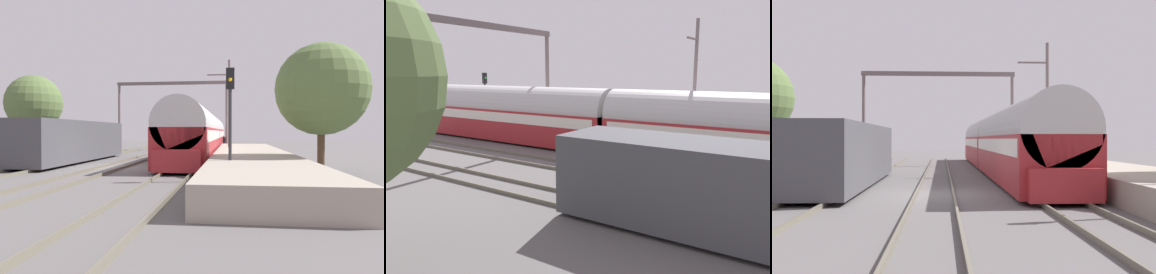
# 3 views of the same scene
# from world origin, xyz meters

# --- Properties ---
(passenger_train) EXTENTS (2.93, 32.85, 3.82)m
(passenger_train) POSITION_xyz_m (4.23, 12.95, 1.97)
(passenger_train) COLOR maroon
(passenger_train) RESTS_ON ground
(person_crossing) EXTENTS (0.32, 0.44, 1.73)m
(person_crossing) POSITION_xyz_m (5.91, 20.76, 1.03)
(person_crossing) COLOR #2C2C2C
(person_crossing) RESTS_ON ground
(railway_signal_far) EXTENTS (0.36, 0.30, 4.92)m
(railway_signal_far) POSITION_xyz_m (6.15, 25.95, 3.16)
(railway_signal_far) COLOR #2D2D33
(railway_signal_far) RESTS_ON ground
(catenary_gantry) EXTENTS (12.86, 0.28, 7.86)m
(catenary_gantry) POSITION_xyz_m (0.00, 19.42, 5.66)
(catenary_gantry) COLOR #685B5B
(catenary_gantry) RESTS_ON ground
(catenary_pole_east_mid) EXTENTS (1.90, 0.20, 8.00)m
(catenary_pole_east_mid) POSITION_xyz_m (6.58, 8.76, 4.15)
(catenary_pole_east_mid) COLOR #685B5B
(catenary_pole_east_mid) RESTS_ON ground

